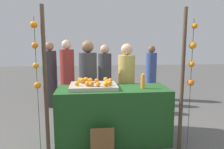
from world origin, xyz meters
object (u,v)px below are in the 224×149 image
object	(u,v)px
stall_counter	(113,115)
orange_0	(98,84)
chalkboard_sign	(102,143)
vendor_left	(88,88)
orange_1	(110,80)
vendor_right	(126,88)
juice_bottle	(143,81)

from	to	relation	value
stall_counter	orange_0	distance (m)	0.61
chalkboard_sign	vendor_left	world-z (taller)	vendor_left
stall_counter	orange_1	bearing A→B (deg)	98.52
stall_counter	vendor_right	size ratio (longest dim) A/B	1.12
orange_1	chalkboard_sign	bearing A→B (deg)	-105.20
vendor_right	orange_0	bearing A→B (deg)	-126.32
stall_counter	orange_1	xyz separation A→B (m)	(-0.03, 0.18, 0.55)
orange_1	vendor_right	world-z (taller)	vendor_right
orange_0	orange_1	xyz separation A→B (m)	(0.22, 0.32, 0.00)
stall_counter	chalkboard_sign	size ratio (longest dim) A/B	3.98
orange_0	chalkboard_sign	world-z (taller)	orange_0
vendor_right	orange_1	bearing A→B (deg)	-127.43
stall_counter	vendor_left	bearing A→B (deg)	121.89
stall_counter	orange_0	size ratio (longest dim) A/B	24.90
juice_bottle	chalkboard_sign	distance (m)	1.14
orange_0	stall_counter	bearing A→B (deg)	29.76
juice_bottle	chalkboard_sign	size ratio (longest dim) A/B	0.53
juice_bottle	vendor_right	size ratio (longest dim) A/B	0.15
stall_counter	juice_bottle	size ratio (longest dim) A/B	7.53
stall_counter	orange_1	size ratio (longest dim) A/B	24.52
chalkboard_sign	vendor_left	size ratio (longest dim) A/B	0.27
orange_0	vendor_left	distance (m)	0.83
juice_bottle	stall_counter	bearing A→B (deg)	173.29
stall_counter	juice_bottle	world-z (taller)	juice_bottle
stall_counter	juice_bottle	bearing A→B (deg)	-6.71
stall_counter	vendor_right	world-z (taller)	vendor_right
juice_bottle	vendor_left	world-z (taller)	vendor_left
orange_0	juice_bottle	distance (m)	0.73
stall_counter	orange_1	distance (m)	0.57
vendor_left	vendor_right	bearing A→B (deg)	0.56
juice_bottle	vendor_right	distance (m)	0.77
vendor_left	orange_0	bearing A→B (deg)	-78.82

